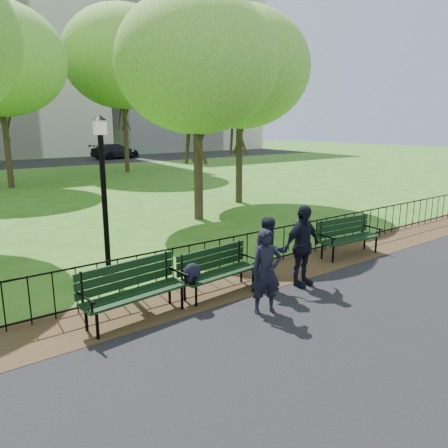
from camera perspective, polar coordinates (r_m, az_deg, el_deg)
ground at (r=8.61m, az=8.63°, el=-10.23°), size 120.00×120.00×0.00m
dirt_strip at (r=9.63m, az=2.19°, el=-7.44°), size 60.00×1.60×0.01m
iron_fence at (r=9.84m, az=0.36°, el=-3.99°), size 24.06×0.06×1.00m
apartment_east at (r=62.77m, az=-6.94°, el=20.79°), size 20.00×15.00×24.00m
park_bench_main at (r=8.61m, az=-2.00°, el=-5.81°), size 1.87×0.70×1.00m
park_bench_left_a at (r=7.85m, az=-11.91°, el=-7.77°), size 1.99×0.79×1.10m
park_bench_right_a at (r=11.77m, az=15.79°, el=-1.11°), size 1.90×0.71×1.06m
lamppost at (r=9.72m, az=-15.41°, el=4.02°), size 0.32×0.32×3.56m
tree_near_e at (r=15.61m, az=-3.56°, el=20.18°), size 5.52×5.52×7.69m
tree_mid_e at (r=19.04m, az=2.09°, el=19.65°), size 5.77×5.77×8.04m
tree_far_e at (r=32.20m, az=-13.19°, el=20.43°), size 7.98×7.98×11.12m
person_left at (r=7.88m, az=5.53°, el=-6.22°), size 0.67×0.56×1.55m
person_mid at (r=8.90m, az=5.96°, el=-4.01°), size 0.83×0.60×1.54m
person_right at (r=9.27m, az=10.18°, el=-2.84°), size 1.03×0.46×1.73m
sedan_dark at (r=44.61m, az=-13.98°, el=9.22°), size 5.33×3.15×1.45m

